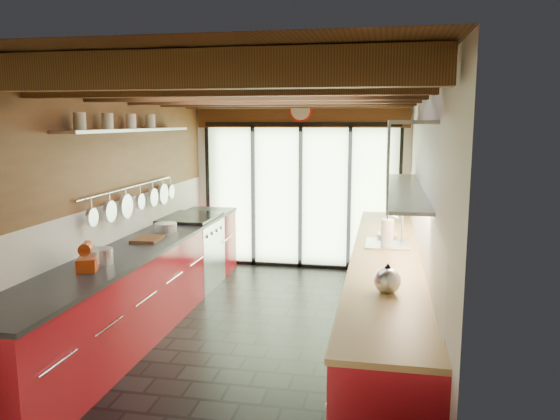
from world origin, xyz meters
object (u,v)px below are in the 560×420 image
object	(u,v)px
soap_bottle	(387,238)
bowl	(387,236)
paper_towel	(387,234)
stand_mixer	(88,259)
kettle	(387,279)

from	to	relation	value
soap_bottle	bowl	distance (m)	0.45
bowl	paper_towel	bearing A→B (deg)	-90.00
soap_bottle	bowl	bearing A→B (deg)	90.00
bowl	stand_mixer	bearing A→B (deg)	-144.61
kettle	bowl	distance (m)	1.97
kettle	bowl	xyz separation A→B (m)	(0.00, 1.96, -0.08)
paper_towel	soap_bottle	world-z (taller)	paper_towel
kettle	paper_towel	size ratio (longest dim) A/B	0.77
stand_mixer	bowl	size ratio (longest dim) A/B	1.36
stand_mixer	kettle	xyz separation A→B (m)	(2.54, -0.16, 0.01)
stand_mixer	kettle	distance (m)	2.55
kettle	bowl	bearing A→B (deg)	90.00
stand_mixer	kettle	bearing A→B (deg)	-3.60
kettle	paper_towel	xyz separation A→B (m)	(0.00, 1.51, 0.04)
kettle	soap_bottle	size ratio (longest dim) A/B	1.38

